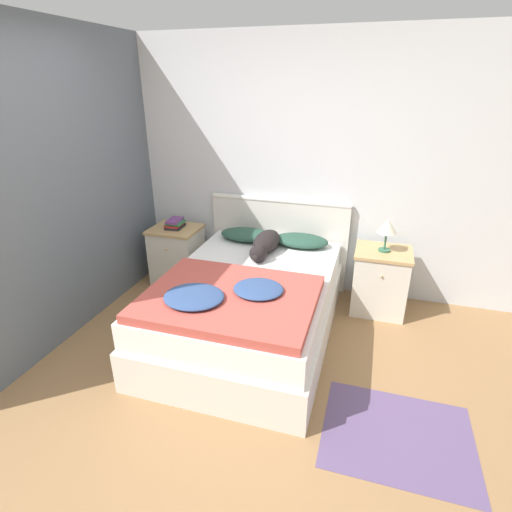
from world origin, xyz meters
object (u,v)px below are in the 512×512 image
object	(u,v)px
bed	(249,306)
nightstand_left	(177,255)
nightstand_right	(380,281)
table_lamp	(387,228)
book_stack	(175,224)
pillow_left	(246,235)
dog	(265,244)
pillow_right	(301,240)

from	to	relation	value
bed	nightstand_left	size ratio (longest dim) A/B	3.19
nightstand_right	table_lamp	size ratio (longest dim) A/B	2.05
nightstand_left	book_stack	world-z (taller)	book_stack
table_lamp	pillow_left	bearing A→B (deg)	177.84
bed	table_lamp	size ratio (longest dim) A/B	6.55
bed	dog	world-z (taller)	dog
bed	book_stack	distance (m)	1.38
nightstand_left	book_stack	xyz separation A→B (m)	(0.00, 0.00, 0.36)
nightstand_left	pillow_left	world-z (taller)	pillow_left
pillow_left	pillow_right	xyz separation A→B (m)	(0.57, 0.00, 0.00)
book_stack	table_lamp	size ratio (longest dim) A/B	0.74
pillow_right	book_stack	bearing A→B (deg)	-178.20
pillow_right	book_stack	xyz separation A→B (m)	(-1.37, -0.04, 0.05)
pillow_left	table_lamp	size ratio (longest dim) A/B	1.78
nightstand_right	dog	bearing A→B (deg)	-169.10
bed	book_stack	world-z (taller)	book_stack
pillow_right	book_stack	size ratio (longest dim) A/B	2.39
bed	table_lamp	distance (m)	1.44
bed	nightstand_left	xyz separation A→B (m)	(-1.09, 0.75, 0.04)
bed	nightstand_left	world-z (taller)	nightstand_left
bed	pillow_left	size ratio (longest dim) A/B	3.69
pillow_left	book_stack	xyz separation A→B (m)	(-0.80, -0.04, 0.05)
book_stack	table_lamp	distance (m)	2.18
bed	book_stack	size ratio (longest dim) A/B	8.80
book_stack	bed	bearing A→B (deg)	-34.88
bed	nightstand_left	bearing A→B (deg)	145.26
nightstand_right	pillow_right	xyz separation A→B (m)	(-0.80, 0.05, 0.31)
nightstand_left	table_lamp	world-z (taller)	table_lamp
nightstand_left	book_stack	size ratio (longest dim) A/B	2.76
nightstand_left	table_lamp	distance (m)	2.24
bed	nightstand_right	xyz separation A→B (m)	(1.09, 0.75, 0.04)
bed	pillow_left	xyz separation A→B (m)	(-0.29, 0.80, 0.35)
nightstand_left	table_lamp	size ratio (longest dim) A/B	2.05
nightstand_right	table_lamp	bearing A→B (deg)	-90.00
bed	pillow_right	size ratio (longest dim) A/B	3.69
pillow_left	dog	xyz separation A→B (m)	(0.28, -0.26, 0.03)
pillow_left	dog	distance (m)	0.38
pillow_left	book_stack	world-z (taller)	book_stack
nightstand_left	nightstand_right	size ratio (longest dim) A/B	1.00
nightstand_left	bed	bearing A→B (deg)	-34.74
dog	table_lamp	bearing A→B (deg)	10.59
bed	dog	xyz separation A→B (m)	(-0.01, 0.54, 0.38)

